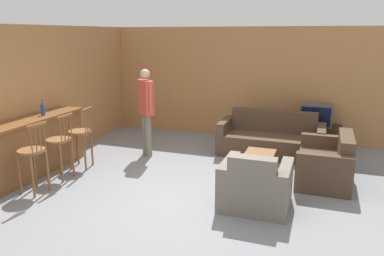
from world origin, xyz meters
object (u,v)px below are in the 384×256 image
at_px(couch_far, 271,140).
at_px(tv, 316,115).
at_px(loveseat_right, 327,164).
at_px(bar_chair_mid, 60,145).
at_px(bar_chair_near, 33,156).
at_px(tv_unit, 314,136).
at_px(person_by_window, 146,107).
at_px(armchair_near, 255,187).
at_px(coffee_table, 258,158).
at_px(bottle, 43,108).
at_px(bar_chair_far, 81,136).

height_order(couch_far, tv, tv).
bearing_deg(loveseat_right, bar_chair_mid, -162.14).
bearing_deg(bar_chair_mid, bar_chair_near, -90.01).
bearing_deg(bar_chair_near, tv_unit, 44.56).
bearing_deg(person_by_window, couch_far, 20.94).
relative_size(armchair_near, coffee_table, 1.08).
relative_size(loveseat_right, tv_unit, 1.22).
xyz_separation_m(bar_chair_mid, person_by_window, (0.83, 1.65, 0.40)).
distance_m(bar_chair_near, coffee_table, 3.73).
xyz_separation_m(loveseat_right, person_by_window, (-3.49, 0.26, 0.70)).
xyz_separation_m(bar_chair_mid, tv, (4.05, 3.35, 0.13)).
height_order(armchair_near, bottle, bottle).
distance_m(bar_chair_near, loveseat_right, 4.78).
relative_size(couch_far, loveseat_right, 1.54).
bearing_deg(couch_far, loveseat_right, -46.96).
xyz_separation_m(couch_far, armchair_near, (0.13, -2.55, 0.00)).
relative_size(couch_far, tv, 3.15).
xyz_separation_m(bar_chair_near, bottle, (-0.56, 0.95, 0.53)).
xyz_separation_m(bar_chair_near, coffee_table, (3.18, 1.93, -0.30)).
distance_m(bar_chair_mid, loveseat_right, 4.54).
xyz_separation_m(bar_chair_near, tv_unit, (4.05, 3.99, -0.36)).
relative_size(couch_far, bottle, 7.57).
relative_size(bar_chair_near, couch_far, 0.54).
distance_m(bar_chair_near, tv, 5.68).
bearing_deg(bar_chair_near, bottle, 120.59).
xyz_separation_m(armchair_near, person_by_window, (-2.52, 1.63, 0.70)).
bearing_deg(tv, bar_chair_far, -145.79).
xyz_separation_m(couch_far, loveseat_right, (1.09, -1.17, -0.00)).
relative_size(coffee_table, person_by_window, 0.51).
bearing_deg(couch_far, bar_chair_near, -135.19).
height_order(bar_chair_near, bar_chair_mid, same).
bearing_deg(loveseat_right, bar_chair_near, -154.82).
relative_size(bar_chair_mid, coffee_table, 1.27).
height_order(tv_unit, person_by_window, person_by_window).
height_order(loveseat_right, bottle, bottle).
bearing_deg(coffee_table, couch_far, 87.95).
bearing_deg(armchair_near, bar_chair_near, -168.95).
xyz_separation_m(bar_chair_near, armchair_near, (3.35, 0.65, -0.30)).
bearing_deg(bar_chair_far, person_by_window, 51.74).
relative_size(loveseat_right, person_by_window, 0.77).
xyz_separation_m(bar_chair_far, loveseat_right, (4.32, 0.80, -0.31)).
height_order(coffee_table, person_by_window, person_by_window).
distance_m(bar_chair_far, tv, 4.90).
height_order(bar_chair_mid, bottle, bottle).
bearing_deg(bar_chair_near, tv, 44.54).
height_order(bar_chair_near, person_by_window, person_by_window).
bearing_deg(bottle, armchair_near, -4.39).
relative_size(loveseat_right, tv, 2.05).
bearing_deg(person_by_window, bar_chair_far, -128.26).
xyz_separation_m(bar_chair_far, tv_unit, (4.05, 2.76, -0.36)).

